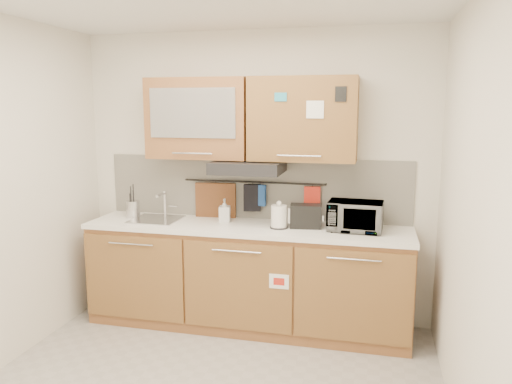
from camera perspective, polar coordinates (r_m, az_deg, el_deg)
The scene contains 18 objects.
wall_back at distance 4.55m, azimuth -0.13°, elevation 1.73°, with size 3.20×3.20×0.00m, color silver.
wall_right at distance 3.00m, azimuth 23.57°, elevation -3.28°, with size 3.00×3.00×0.00m, color silver.
base_cabinet at distance 4.48m, azimuth -1.07°, elevation -10.23°, with size 2.80×0.64×0.88m.
countertop at distance 4.33m, azimuth -1.10°, elevation -4.08°, with size 2.82×0.62×0.04m, color white.
backsplash at distance 4.55m, azimuth -0.17°, elevation 0.46°, with size 2.80×0.02×0.56m, color silver.
upper_cabinets at distance 4.34m, azimuth -0.75°, elevation 8.37°, with size 1.82×0.37×0.70m.
range_hood at distance 4.29m, azimuth -0.92°, elevation 2.86°, with size 0.60×0.46×0.10m, color black.
sink at distance 4.62m, azimuth -11.29°, elevation -3.07°, with size 0.42×0.40×0.26m.
utensil_rail at distance 4.51m, azimuth -0.28°, elevation 1.14°, with size 0.02×0.02×1.30m, color black.
utensil_crock at distance 4.76m, azimuth -13.88°, elevation -1.86°, with size 0.13×0.13×0.31m.
kettle at distance 4.21m, azimuth 2.65°, elevation -2.91°, with size 0.17×0.16×0.24m.
toaster at distance 4.24m, azimuth 5.72°, elevation -2.72°, with size 0.28×0.19×0.20m.
microwave at distance 4.20m, azimuth 11.26°, elevation -2.72°, with size 0.44×0.30×0.24m, color #999999.
soap_bottle at distance 4.44m, azimuth -3.61°, elevation -2.11°, with size 0.09×0.10×0.21m, color #999999.
cutting_board at distance 4.63m, azimuth -4.63°, elevation -1.84°, with size 0.38×0.03×0.47m, color brown.
oven_mitt at distance 4.50m, azimuth 0.43°, elevation -0.37°, with size 0.11×0.03×0.19m, color #1F4790.
dark_pouch at distance 4.52m, azimuth -0.44°, elevation -0.67°, with size 0.16×0.04×0.24m, color black.
pot_holder at distance 4.41m, azimuth 6.43°, elevation -0.52°, with size 0.14×0.02×0.18m, color red.
Camera 1 is at (1.06, -2.88, 1.93)m, focal length 35.00 mm.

